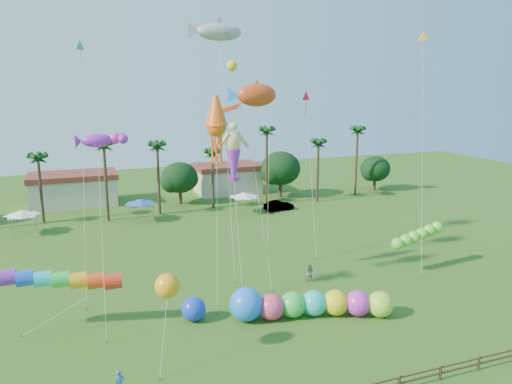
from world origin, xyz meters
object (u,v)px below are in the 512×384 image
object	(u,v)px
caterpillar_inflatable	(305,304)
blue_ball	(194,309)
car_b	(279,206)
spectator_b	(310,273)
spectator_a	(120,384)

from	to	relation	value
caterpillar_inflatable	blue_ball	world-z (taller)	caterpillar_inflatable
car_b	spectator_b	size ratio (longest dim) A/B	2.56
spectator_b	blue_ball	bearing A→B (deg)	-116.97
car_b	blue_ball	xyz separation A→B (m)	(-19.51, -28.98, 0.23)
caterpillar_inflatable	blue_ball	xyz separation A→B (m)	(-8.21, 2.52, -0.15)
car_b	caterpillar_inflatable	distance (m)	33.47
caterpillar_inflatable	spectator_a	bearing A→B (deg)	-143.44
caterpillar_inflatable	blue_ball	size ratio (longest dim) A/B	6.70
spectator_b	caterpillar_inflatable	distance (m)	7.13
car_b	caterpillar_inflatable	xyz separation A→B (m)	(-11.29, -31.50, 0.38)
caterpillar_inflatable	car_b	bearing A→B (deg)	86.61
spectator_a	spectator_b	xyz separation A→B (m)	(18.04, 11.52, -0.01)
blue_ball	caterpillar_inflatable	bearing A→B (deg)	-17.06
car_b	spectator_a	size ratio (longest dim) A/B	2.54
spectator_b	caterpillar_inflatable	xyz separation A→B (m)	(-3.55, -6.18, 0.25)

